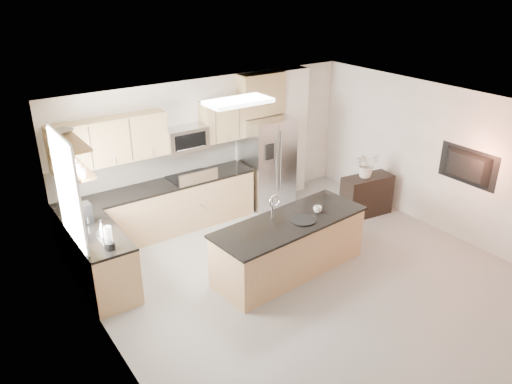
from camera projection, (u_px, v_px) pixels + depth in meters
floor at (321, 287)px, 7.51m from camera, size 6.50×6.50×0.00m
ceiling at (331, 119)px, 6.44m from camera, size 6.00×6.50×0.02m
wall_back at (210, 147)px, 9.41m from camera, size 6.00×0.02×2.60m
wall_left at (118, 278)px, 5.42m from camera, size 0.02×6.50×2.60m
wall_right at (457, 165)px, 8.53m from camera, size 0.02×6.50×2.60m
back_counter at (161, 208)px, 8.88m from camera, size 3.55×0.66×1.44m
left_counter at (101, 260)px, 7.32m from camera, size 0.66×1.50×0.92m
range at (192, 200)px, 9.20m from camera, size 0.76×0.64×1.14m
upper_cabinets at (146, 134)px, 8.40m from camera, size 3.50×0.33×0.75m
microwave at (186, 138)px, 8.81m from camera, size 0.76×0.40×0.40m
refrigerator at (267, 162)px, 9.85m from camera, size 0.92×0.78×1.78m
partition_column at (291, 132)px, 10.24m from camera, size 0.60×0.30×2.60m
window at (68, 191)px, 6.68m from camera, size 0.04×1.15×1.65m
shelf_lower at (72, 166)px, 6.70m from camera, size 0.30×1.20×0.04m
shelf_upper at (67, 140)px, 6.55m from camera, size 0.30×1.20×0.04m
ceiling_fixture at (238, 102)px, 7.45m from camera, size 1.00×0.50×0.06m
island at (290, 245)px, 7.75m from camera, size 2.61×1.14×1.30m
credenza at (366, 195)px, 9.57m from camera, size 1.03×0.53×0.79m
cup at (318, 209)px, 7.81m from camera, size 0.17×0.17×0.10m
platter at (303, 220)px, 7.57m from camera, size 0.53×0.53×0.02m
blender at (109, 239)px, 6.67m from camera, size 0.14×0.14×0.33m
kettle at (102, 228)px, 7.04m from camera, size 0.19×0.19×0.24m
coffee_maker at (86, 214)px, 7.36m from camera, size 0.17×0.21×0.31m
bowl at (62, 131)px, 6.69m from camera, size 0.48×0.48×0.09m
flower_vase at (367, 158)px, 9.26m from camera, size 0.79×0.72×0.75m
television at (465, 167)px, 8.31m from camera, size 0.14×1.08×0.62m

